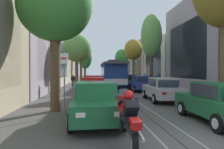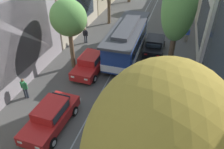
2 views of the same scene
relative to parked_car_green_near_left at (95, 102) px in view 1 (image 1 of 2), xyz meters
The scene contains 24 objects.
ground_plane 17.87m from the parked_car_green_near_left, 82.45° to the left, with size 160.00×160.00×0.00m, color #4C4947.
trolley_track_rails 21.07m from the parked_car_green_near_left, 83.61° to the left, with size 1.14×60.31×0.01m.
building_facade_left 22.72m from the parked_car_green_near_left, 107.30° to the left, with size 5.99×52.01×10.70m.
building_facade_right 21.81m from the parked_car_green_near_left, 58.68° to the left, with size 5.47×52.01×9.66m.
parked_car_green_near_left is the anchor object (origin of this frame).
parked_car_red_second_left 6.51m from the parked_car_green_near_left, 90.21° to the left, with size 2.13×4.42×1.58m.
parked_car_red_mid_left 12.96m from the parked_car_green_near_left, 89.94° to the left, with size 2.08×4.40×1.58m.
parked_car_green_near_right 4.89m from the parked_car_green_near_left, ahead, with size 2.04×4.38×1.58m.
parked_car_silver_second_right 6.95m from the parked_car_green_near_left, 48.25° to the left, with size 2.10×4.41×1.58m.
parked_car_blue_mid_right 12.90m from the parked_car_green_near_left, 68.19° to the left, with size 2.02×4.37×1.58m.
parked_car_black_fourth_right 18.68m from the parked_car_green_near_left, 75.41° to the left, with size 2.09×4.40×1.58m.
street_tree_kerb_left_near 5.40m from the parked_car_green_near_left, 129.92° to the left, with size 3.74×3.09×7.09m.
street_tree_kerb_left_second 13.84m from the parked_car_green_near_left, 97.41° to the left, with size 2.98×2.55×5.93m.
street_tree_kerb_left_mid 24.69m from the parked_car_green_near_left, 94.40° to the left, with size 3.42×3.63×7.03m.
street_tree_kerb_left_fourth 34.70m from the parked_car_green_near_left, 92.65° to the left, with size 2.87×2.64×7.07m.
street_tree_kerb_right_second 15.81m from the parked_car_green_near_left, 64.82° to the left, with size 2.30×2.38×8.31m.
street_tree_kerb_right_mid 25.33m from the parked_car_green_near_left, 74.83° to the left, with size 2.89×3.08×7.22m.
street_tree_kerb_right_fourth 35.80m from the parked_car_green_near_left, 79.75° to the left, with size 3.02×2.56×6.82m.
cable_car_trolley 16.34m from the parked_car_green_near_left, 81.73° to the left, with size 2.60×9.14×3.28m.
motorcycle_with_rider 3.05m from the parked_car_green_near_left, 74.47° to the right, with size 0.57×1.96×1.53m.
pedestrian_on_left_pavement 8.97m from the parked_car_green_near_left, 110.86° to the left, with size 0.55×0.40×1.66m.
pedestrian_on_right_pavement 22.65m from the parked_car_green_near_left, 70.13° to the left, with size 0.55×0.23×1.70m.
pedestrian_crossing_far 18.22m from the parked_car_green_near_left, 98.03° to the left, with size 0.55×0.28×1.63m.
street_sign_post 2.23m from the parked_car_green_near_left, 134.56° to the left, with size 0.36×0.08×2.91m.
Camera 1 is at (-2.47, -4.82, 2.01)m, focal length 32.24 mm.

